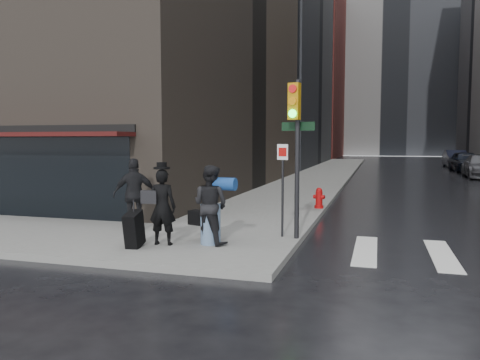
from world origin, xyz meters
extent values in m
plane|color=black|center=(0.00, 0.00, 0.00)|extent=(140.00, 140.00, 0.00)
cube|color=slate|center=(0.00, 27.00, 0.07)|extent=(4.00, 50.00, 0.15)
cube|color=silver|center=(3.50, 1.00, 0.01)|extent=(0.50, 3.00, 0.01)
cube|color=silver|center=(5.10, 1.00, 0.01)|extent=(0.50, 3.00, 0.01)
cube|color=slate|center=(-13.00, 38.00, 17.00)|extent=(22.00, 24.00, 34.00)
cube|color=#55231D|center=(-13.00, 62.00, 13.00)|extent=(22.00, 20.00, 26.00)
cube|color=slate|center=(6.00, 78.00, 16.00)|extent=(40.00, 12.00, 32.00)
cube|color=black|center=(-7.00, 2.05, 1.40)|extent=(8.00, 0.12, 2.60)
cube|color=#390E0C|center=(-7.00, 1.55, 2.65)|extent=(8.40, 1.10, 0.12)
cube|color=black|center=(-7.00, 1.98, 2.82)|extent=(8.40, 0.08, 0.22)
imported|color=black|center=(-0.85, -0.39, 1.00)|extent=(0.66, 0.48, 1.69)
cylinder|color=black|center=(-0.85, -0.39, 1.86)|extent=(0.36, 0.36, 0.05)
cylinder|color=black|center=(-0.85, -0.39, 1.92)|extent=(0.23, 0.23, 0.14)
cube|color=black|center=(-1.12, -0.48, 1.22)|extent=(0.37, 0.16, 0.29)
cube|color=black|center=(-1.31, -0.84, 0.55)|extent=(0.36, 0.69, 0.86)
cylinder|color=black|center=(-1.31, -0.84, 1.00)|extent=(0.03, 0.03, 0.40)
imported|color=black|center=(0.15, -0.02, 1.04)|extent=(1.01, 0.88, 1.78)
cube|color=black|center=(-0.20, 0.26, 0.68)|extent=(0.59, 0.42, 0.33)
cylinder|color=navy|center=(0.47, 0.02, 1.51)|extent=(0.56, 0.33, 0.28)
imported|color=black|center=(-2.28, 0.95, 1.08)|extent=(1.18, 0.93, 1.87)
cylinder|color=black|center=(1.90, 1.15, 2.01)|extent=(0.11, 0.11, 3.73)
cube|color=#B77F0C|center=(1.85, 0.95, 3.36)|extent=(0.29, 0.22, 0.84)
cylinder|color=red|center=(1.83, 0.86, 3.64)|extent=(0.19, 0.09, 0.19)
cylinder|color=orange|center=(1.83, 0.86, 3.36)|extent=(0.19, 0.09, 0.19)
cylinder|color=#19E533|center=(1.83, 0.86, 3.08)|extent=(0.19, 0.09, 0.19)
cylinder|color=black|center=(1.54, 1.23, 1.27)|extent=(0.06, 0.06, 2.24)
cube|color=white|center=(1.54, 1.20, 2.20)|extent=(0.28, 0.09, 0.37)
cube|color=black|center=(1.90, 1.23, 2.80)|extent=(0.82, 0.23, 0.20)
cylinder|color=#960909|center=(1.80, 6.35, 0.20)|extent=(0.31, 0.31, 0.10)
cylinder|color=#960909|center=(1.80, 6.35, 0.44)|extent=(0.23, 0.23, 0.59)
sphere|color=#960909|center=(1.80, 6.35, 0.76)|extent=(0.22, 0.22, 0.22)
cylinder|color=#960909|center=(1.80, 6.35, 0.54)|extent=(0.41, 0.22, 0.14)
imported|color=black|center=(10.41, 31.11, 0.84)|extent=(2.17, 4.98, 1.67)
imported|color=black|center=(10.62, 37.54, 0.82)|extent=(1.82, 4.98, 1.63)
camera|label=1|loc=(3.73, -9.77, 2.46)|focal=35.00mm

